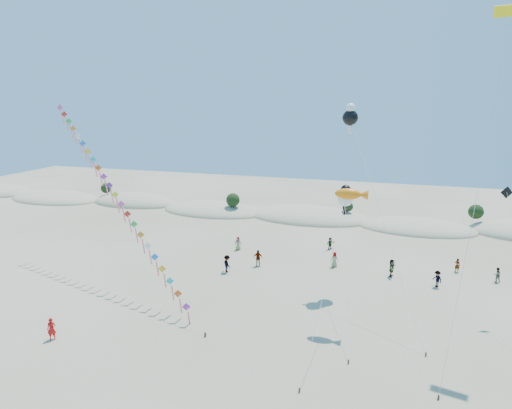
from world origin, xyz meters
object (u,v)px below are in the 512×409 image
object	(u,v)px
flyer_foreground	(52,329)
parafoil_kite	(511,19)
kite_train	(113,192)
fish_kite	(351,195)

from	to	relation	value
flyer_foreground	parafoil_kite	bearing A→B (deg)	-6.84
kite_train	flyer_foreground	world-z (taller)	kite_train
parafoil_kite	kite_train	bearing A→B (deg)	179.47
kite_train	fish_kite	xyz separation A→B (m)	(22.98, -1.37, 1.45)
kite_train	fish_kite	bearing A→B (deg)	-3.41
kite_train	parafoil_kite	xyz separation A→B (m)	(32.80, -0.31, 14.02)
fish_kite	flyer_foreground	bearing A→B (deg)	-154.56
parafoil_kite	flyer_foreground	world-z (taller)	parafoil_kite
fish_kite	flyer_foreground	world-z (taller)	fish_kite
flyer_foreground	fish_kite	bearing A→B (deg)	-1.16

